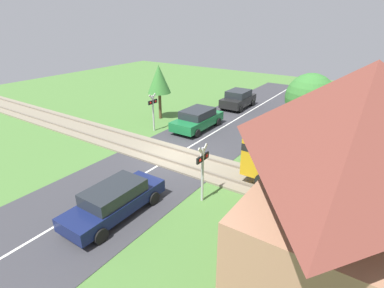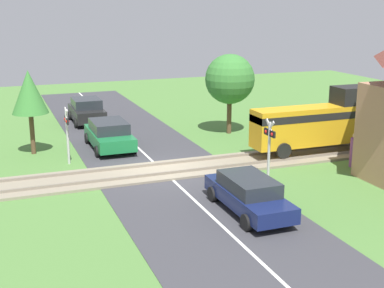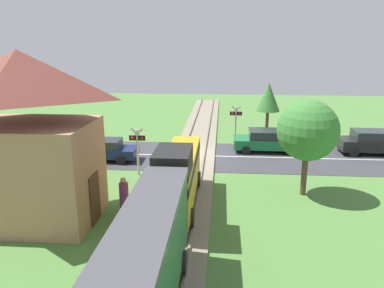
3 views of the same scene
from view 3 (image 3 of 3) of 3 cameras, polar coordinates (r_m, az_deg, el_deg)
ground_plane at (r=24.77m, az=0.26°, el=-1.82°), size 60.00×60.00×0.00m
road_surface at (r=24.77m, az=0.26°, el=-1.80°), size 48.00×6.40×0.02m
track_bed at (r=24.75m, az=0.26°, el=-1.67°), size 2.80×48.00×0.24m
car_near_crossing at (r=26.07m, az=11.38°, el=0.56°), size 4.52×2.08×1.51m
car_far_side at (r=24.33m, az=-13.74°, el=-0.79°), size 4.60×1.82×1.38m
car_behind_queue at (r=27.71m, az=25.45°, el=0.30°), size 3.96×2.02×1.60m
crossing_signal_west_approach at (r=28.06m, az=6.68°, el=3.87°), size 0.90×0.18×2.75m
crossing_signal_east_approach at (r=20.99m, az=-8.31°, el=-0.10°), size 0.90×0.18×2.75m
station_building at (r=16.41m, az=-23.89°, el=0.47°), size 5.65×3.97×7.04m
pedestrian_by_station at (r=16.81m, az=-10.32°, el=-7.90°), size 0.41×0.41×1.64m
tree_roadside_hedge at (r=18.53m, az=17.23°, el=1.94°), size 2.91×2.91×4.71m
tree_beyond_track at (r=29.44m, az=11.56°, el=6.99°), size 1.82×1.82×4.31m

